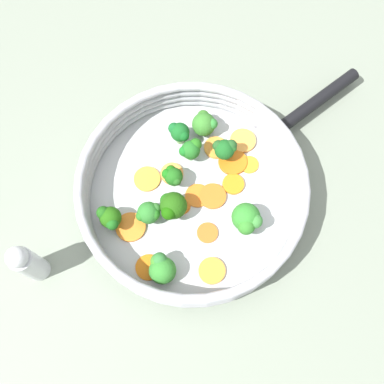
{
  "coord_description": "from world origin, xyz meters",
  "views": [
    {
      "loc": [
        0.21,
        -0.12,
        0.7
      ],
      "look_at": [
        0.0,
        0.0,
        0.03
      ],
      "focal_mm": 42.0,
      "sensor_mm": 36.0,
      "label": 1
    }
  ],
  "objects_px": {
    "carrot_slice_6": "(233,162)",
    "carrot_slice_9": "(243,141)",
    "carrot_slice_13": "(197,196)",
    "carrot_slice_10": "(129,225)",
    "broccoli_floret_7": "(247,219)",
    "broccoli_floret_5": "(173,176)",
    "salt_shaker": "(27,263)",
    "carrot_slice_5": "(233,184)",
    "broccoli_floret_9": "(204,123)",
    "broccoli_floret_6": "(110,218)",
    "skillet": "(192,197)",
    "broccoli_floret_4": "(148,211)",
    "carrot_slice_4": "(147,179)",
    "carrot_slice_11": "(212,271)",
    "broccoli_floret_2": "(172,206)",
    "carrot_slice_0": "(216,148)",
    "broccoli_floret_1": "(225,149)",
    "carrot_slice_3": "(207,233)",
    "carrot_slice_12": "(149,267)",
    "broccoli_floret_3": "(162,268)",
    "carrot_slice_1": "(181,206)",
    "broccoli_floret_0": "(191,149)",
    "carrot_slice_7": "(172,174)",
    "carrot_slice_2": "(250,166)",
    "broccoli_floret_8": "(180,132)",
    "carrot_slice_8": "(213,196)"
  },
  "relations": [
    {
      "from": "carrot_slice_6",
      "to": "carrot_slice_9",
      "type": "height_order",
      "value": "same"
    },
    {
      "from": "carrot_slice_6",
      "to": "carrot_slice_13",
      "type": "distance_m",
      "value": 0.08
    },
    {
      "from": "carrot_slice_10",
      "to": "broccoli_floret_7",
      "type": "bearing_deg",
      "value": 61.39
    },
    {
      "from": "carrot_slice_6",
      "to": "broccoli_floret_5",
      "type": "distance_m",
      "value": 0.11
    },
    {
      "from": "carrot_slice_10",
      "to": "salt_shaker",
      "type": "xyz_separation_m",
      "value": [
        -0.01,
        -0.16,
        0.04
      ]
    },
    {
      "from": "carrot_slice_5",
      "to": "broccoli_floret_9",
      "type": "bearing_deg",
      "value": 175.88
    },
    {
      "from": "carrot_slice_6",
      "to": "broccoli_floret_6",
      "type": "xyz_separation_m",
      "value": [
        -0.0,
        -0.22,
        0.03
      ]
    },
    {
      "from": "skillet",
      "to": "carrot_slice_6",
      "type": "bearing_deg",
      "value": 101.42
    },
    {
      "from": "carrot_slice_6",
      "to": "broccoli_floret_4",
      "type": "height_order",
      "value": "broccoli_floret_4"
    },
    {
      "from": "skillet",
      "to": "carrot_slice_10",
      "type": "distance_m",
      "value": 0.11
    },
    {
      "from": "carrot_slice_4",
      "to": "carrot_slice_6",
      "type": "xyz_separation_m",
      "value": [
        0.04,
        0.14,
        0.0
      ]
    },
    {
      "from": "carrot_slice_11",
      "to": "broccoli_floret_2",
      "type": "relative_size",
      "value": 0.8
    },
    {
      "from": "carrot_slice_10",
      "to": "broccoli_floret_9",
      "type": "height_order",
      "value": "broccoli_floret_9"
    },
    {
      "from": "carrot_slice_0",
      "to": "broccoli_floret_1",
      "type": "height_order",
      "value": "broccoli_floret_1"
    },
    {
      "from": "carrot_slice_3",
      "to": "carrot_slice_12",
      "type": "distance_m",
      "value": 0.11
    },
    {
      "from": "skillet",
      "to": "broccoli_floret_5",
      "type": "relative_size",
      "value": 7.89
    },
    {
      "from": "broccoli_floret_2",
      "to": "broccoli_floret_6",
      "type": "distance_m",
      "value": 0.1
    },
    {
      "from": "broccoli_floret_3",
      "to": "salt_shaker",
      "type": "bearing_deg",
      "value": -120.69
    },
    {
      "from": "broccoli_floret_4",
      "to": "carrot_slice_4",
      "type": "bearing_deg",
      "value": 155.98
    },
    {
      "from": "carrot_slice_3",
      "to": "broccoli_floret_4",
      "type": "bearing_deg",
      "value": -136.58
    },
    {
      "from": "skillet",
      "to": "carrot_slice_1",
      "type": "height_order",
      "value": "carrot_slice_1"
    },
    {
      "from": "carrot_slice_5",
      "to": "carrot_slice_13",
      "type": "height_order",
      "value": "carrot_slice_5"
    },
    {
      "from": "carrot_slice_0",
      "to": "carrot_slice_9",
      "type": "bearing_deg",
      "value": 76.43
    },
    {
      "from": "carrot_slice_1",
      "to": "carrot_slice_11",
      "type": "height_order",
      "value": "carrot_slice_11"
    },
    {
      "from": "broccoli_floret_0",
      "to": "broccoli_floret_1",
      "type": "xyz_separation_m",
      "value": [
        0.03,
        0.05,
        0.0
      ]
    },
    {
      "from": "broccoli_floret_7",
      "to": "salt_shaker",
      "type": "relative_size",
      "value": 0.43
    },
    {
      "from": "carrot_slice_7",
      "to": "broccoli_floret_3",
      "type": "bearing_deg",
      "value": -33.48
    },
    {
      "from": "carrot_slice_2",
      "to": "carrot_slice_6",
      "type": "xyz_separation_m",
      "value": [
        -0.02,
        -0.02,
        0.0
      ]
    },
    {
      "from": "broccoli_floret_8",
      "to": "broccoli_floret_2",
      "type": "bearing_deg",
      "value": -34.0
    },
    {
      "from": "carrot_slice_6",
      "to": "broccoli_floret_4",
      "type": "xyz_separation_m",
      "value": [
        0.01,
        -0.16,
        0.02
      ]
    },
    {
      "from": "carrot_slice_0",
      "to": "salt_shaker",
      "type": "bearing_deg",
      "value": -83.34
    },
    {
      "from": "carrot_slice_0",
      "to": "carrot_slice_6",
      "type": "bearing_deg",
      "value": 17.61
    },
    {
      "from": "carrot_slice_0",
      "to": "carrot_slice_10",
      "type": "distance_m",
      "value": 0.19
    },
    {
      "from": "carrot_slice_0",
      "to": "carrot_slice_10",
      "type": "height_order",
      "value": "same"
    },
    {
      "from": "carrot_slice_1",
      "to": "carrot_slice_3",
      "type": "bearing_deg",
      "value": 13.34
    },
    {
      "from": "carrot_slice_2",
      "to": "carrot_slice_8",
      "type": "bearing_deg",
      "value": -79.41
    },
    {
      "from": "carrot_slice_9",
      "to": "broccoli_floret_5",
      "type": "relative_size",
      "value": 1.0
    },
    {
      "from": "carrot_slice_7",
      "to": "salt_shaker",
      "type": "xyz_separation_m",
      "value": [
        0.04,
        -0.26,
        0.04
      ]
    },
    {
      "from": "carrot_slice_4",
      "to": "carrot_slice_11",
      "type": "distance_m",
      "value": 0.18
    },
    {
      "from": "broccoli_floret_6",
      "to": "carrot_slice_0",
      "type": "bearing_deg",
      "value": 98.85
    },
    {
      "from": "carrot_slice_7",
      "to": "broccoli_floret_7",
      "type": "relative_size",
      "value": 0.77
    },
    {
      "from": "carrot_slice_2",
      "to": "broccoli_floret_2",
      "type": "xyz_separation_m",
      "value": [
        0.01,
        -0.15,
        0.03
      ]
    },
    {
      "from": "broccoli_floret_1",
      "to": "broccoli_floret_6",
      "type": "height_order",
      "value": "broccoli_floret_1"
    },
    {
      "from": "carrot_slice_12",
      "to": "carrot_slice_5",
      "type": "bearing_deg",
      "value": 106.18
    },
    {
      "from": "skillet",
      "to": "carrot_slice_12",
      "type": "height_order",
      "value": "carrot_slice_12"
    },
    {
      "from": "carrot_slice_11",
      "to": "carrot_slice_4",
      "type": "bearing_deg",
      "value": -174.68
    },
    {
      "from": "broccoli_floret_9",
      "to": "carrot_slice_11",
      "type": "bearing_deg",
      "value": -26.98
    },
    {
      "from": "carrot_slice_4",
      "to": "carrot_slice_7",
      "type": "xyz_separation_m",
      "value": [
        0.01,
        0.04,
        0.0
      ]
    },
    {
      "from": "carrot_slice_3",
      "to": "broccoli_floret_5",
      "type": "relative_size",
      "value": 0.77
    },
    {
      "from": "broccoli_floret_0",
      "to": "broccoli_floret_3",
      "type": "xyz_separation_m",
      "value": [
        0.15,
        -0.13,
        -0.0
      ]
    }
  ]
}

